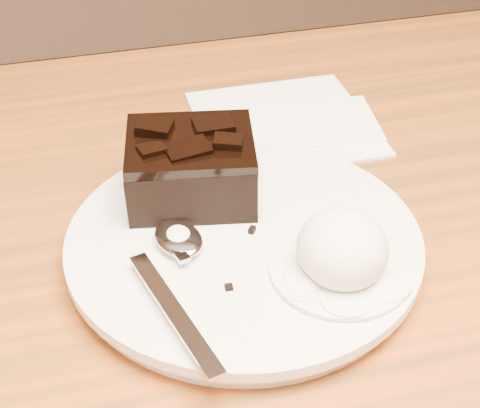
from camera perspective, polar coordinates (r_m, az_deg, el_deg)
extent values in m
cylinder|color=silver|center=(0.53, 0.29, -3.24)|extent=(0.25, 0.25, 0.02)
cube|color=black|center=(0.55, -3.70, 2.51)|extent=(0.10, 0.09, 0.04)
ellipsoid|color=white|center=(0.48, 7.71, -3.34)|extent=(0.06, 0.06, 0.05)
cylinder|color=white|center=(0.50, 7.53, -5.00)|extent=(0.09, 0.09, 0.00)
cube|color=white|center=(0.68, 3.32, 6.19)|extent=(0.15, 0.15, 0.01)
cube|color=black|center=(0.49, 3.43, -5.64)|extent=(0.01, 0.01, 0.00)
cube|color=black|center=(0.48, -0.84, -6.28)|extent=(0.01, 0.01, 0.00)
cube|color=black|center=(0.52, 0.90, -1.97)|extent=(0.01, 0.01, 0.00)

